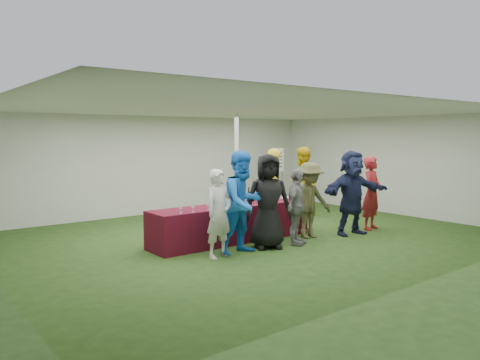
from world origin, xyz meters
TOP-DOWN VIEW (x-y plane):
  - ground at (0.00, 0.00)m, footprint 60.00×60.00m
  - tent at (0.50, 1.20)m, footprint 10.00×10.00m
  - serving_table at (-0.59, -0.08)m, footprint 3.60×0.80m
  - wine_bottles at (0.10, 0.06)m, footprint 0.90×0.11m
  - wine_glasses at (-0.97, -0.33)m, footprint 2.72×0.12m
  - water_bottle at (-0.49, 0.00)m, footprint 0.07×0.07m
  - bar_towel at (1.00, -0.03)m, footprint 0.25×0.18m
  - dump_bucket at (1.03, -0.30)m, footprint 0.26×0.26m
  - wine_list_sign at (3.09, 2.59)m, footprint 0.50×0.03m
  - staff_pourer at (1.29, 0.83)m, footprint 0.79×0.66m
  - staff_back at (2.70, 1.18)m, footprint 1.02×0.86m
  - customer_0 at (-1.56, -0.99)m, footprint 0.63×0.46m
  - customer_1 at (-1.04, -1.02)m, footprint 0.97×0.78m
  - customer_2 at (-0.41, -0.98)m, footprint 1.05×0.91m
  - customer_3 at (0.21, -1.12)m, footprint 0.96×0.75m
  - customer_4 at (0.89, -0.84)m, footprint 1.12×0.75m
  - customer_5 at (1.85, -1.18)m, footprint 1.78×0.81m
  - customer_6 at (2.67, -1.10)m, footprint 0.70×0.55m

SIDE VIEW (x-z plane):
  - ground at x=0.00m, z-range 0.00..0.00m
  - serving_table at x=-0.59m, z-range 0.00..0.75m
  - customer_3 at x=0.21m, z-range 0.00..1.52m
  - bar_towel at x=1.00m, z-range 0.75..0.78m
  - customer_0 at x=-1.56m, z-range 0.00..1.58m
  - customer_4 at x=0.89m, z-range 0.00..1.60m
  - dump_bucket at x=1.03m, z-range 0.75..0.93m
  - customer_6 at x=2.67m, z-range 0.00..1.69m
  - water_bottle at x=-0.49m, z-range 0.74..0.97m
  - wine_glasses at x=-0.97m, z-range 0.78..0.94m
  - wine_bottles at x=0.10m, z-range 0.71..1.03m
  - customer_2 at x=-0.41m, z-range 0.00..1.82m
  - staff_pourer at x=1.29m, z-range 0.00..1.85m
  - customer_5 at x=1.85m, z-range 0.00..1.85m
  - staff_back at x=2.70m, z-range 0.00..1.87m
  - customer_1 at x=-1.04m, z-range 0.00..1.89m
  - wine_list_sign at x=3.09m, z-range 0.42..2.22m
  - tent at x=0.50m, z-range -3.65..6.35m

